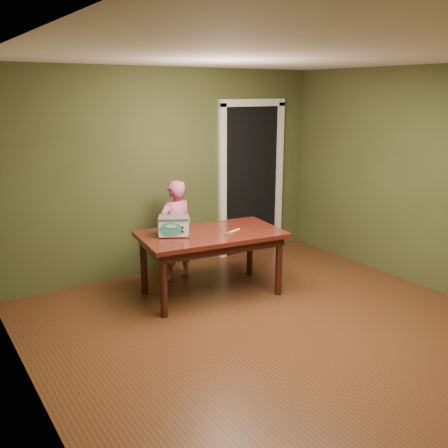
# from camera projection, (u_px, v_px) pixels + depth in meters

# --- Properties ---
(floor) EXTENTS (5.00, 5.00, 0.00)m
(floor) POSITION_uv_depth(u_px,v_px,m) (293.00, 341.00, 4.75)
(floor) COLOR #562E18
(floor) RESTS_ON ground
(room_shell) EXTENTS (4.52, 5.02, 2.61)m
(room_shell) POSITION_uv_depth(u_px,v_px,m) (300.00, 162.00, 4.31)
(room_shell) COLOR #434C28
(room_shell) RESTS_ON ground
(doorway) EXTENTS (1.10, 0.66, 2.25)m
(doorway) POSITION_uv_depth(u_px,v_px,m) (239.00, 178.00, 7.42)
(doorway) COLOR black
(doorway) RESTS_ON ground
(dining_table) EXTENTS (1.70, 1.10, 0.75)m
(dining_table) POSITION_uv_depth(u_px,v_px,m) (211.00, 241.00, 5.69)
(dining_table) COLOR #39130C
(dining_table) RESTS_ON floor
(toy_oven) EXTENTS (0.41, 0.37, 0.22)m
(toy_oven) POSITION_uv_depth(u_px,v_px,m) (174.00, 225.00, 5.50)
(toy_oven) COLOR #4C4F54
(toy_oven) RESTS_ON dining_table
(baking_pan) EXTENTS (0.10, 0.10, 0.02)m
(baking_pan) POSITION_uv_depth(u_px,v_px,m) (229.00, 234.00, 5.56)
(baking_pan) COLOR silver
(baking_pan) RESTS_ON dining_table
(spatula) EXTENTS (0.18, 0.08, 0.01)m
(spatula) POSITION_uv_depth(u_px,v_px,m) (235.00, 231.00, 5.72)
(spatula) COLOR #F9EF6C
(spatula) RESTS_ON dining_table
(child) EXTENTS (0.49, 0.34, 1.27)m
(child) POSITION_uv_depth(u_px,v_px,m) (176.00, 231.00, 6.16)
(child) COLOR #C95385
(child) RESTS_ON floor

